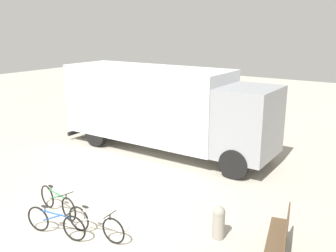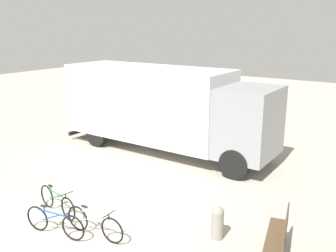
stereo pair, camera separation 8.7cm
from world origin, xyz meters
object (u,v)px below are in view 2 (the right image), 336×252
at_px(bicycle_middle, 55,222).
at_px(bollard_near_bench, 218,221).
at_px(bicycle_far, 94,223).
at_px(delivery_truck, 163,106).
at_px(bicycle_near, 57,201).
at_px(park_bench, 280,236).

xyz_separation_m(bicycle_middle, bollard_near_bench, (3.30, 2.09, 0.10)).
relative_size(bicycle_far, bollard_near_bench, 2.10).
height_order(bicycle_far, bollard_near_bench, bollard_near_bench).
bearing_deg(bicycle_far, bicycle_middle, -151.70).
xyz_separation_m(delivery_truck, bollard_near_bench, (4.79, -4.62, -1.41)).
height_order(delivery_truck, bicycle_near, delivery_truck).
relative_size(bicycle_near, bicycle_middle, 1.00).
xyz_separation_m(bicycle_middle, bicycle_far, (0.83, 0.50, 0.00)).
distance_m(park_bench, bicycle_far, 4.27).
bearing_deg(bicycle_far, bicycle_near, 168.22).
height_order(park_bench, bicycle_near, park_bench).
height_order(bicycle_near, bicycle_middle, same).
height_order(bicycle_middle, bollard_near_bench, bollard_near_bench).
bearing_deg(bicycle_middle, bicycle_far, 21.37).
height_order(bicycle_near, bicycle_far, same).
relative_size(bicycle_near, bollard_near_bench, 2.08).
distance_m(park_bench, bicycle_near, 5.77).
relative_size(bicycle_middle, bicycle_far, 0.99).
bearing_deg(delivery_truck, bicycle_far, -69.79).
relative_size(delivery_truck, bicycle_near, 5.12).
height_order(delivery_truck, bollard_near_bench, delivery_truck).
distance_m(bicycle_near, bicycle_middle, 1.13).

